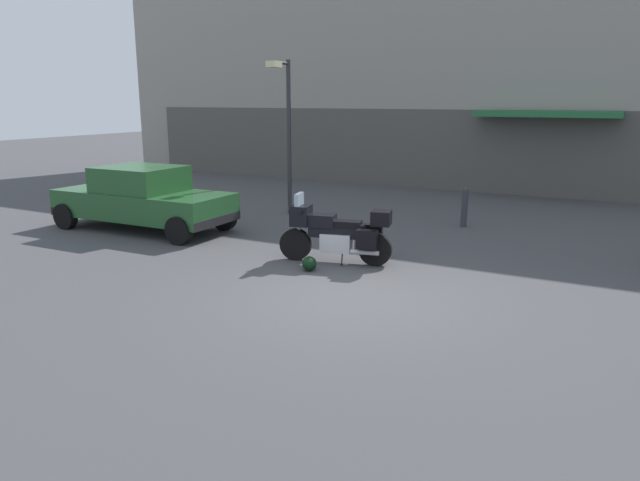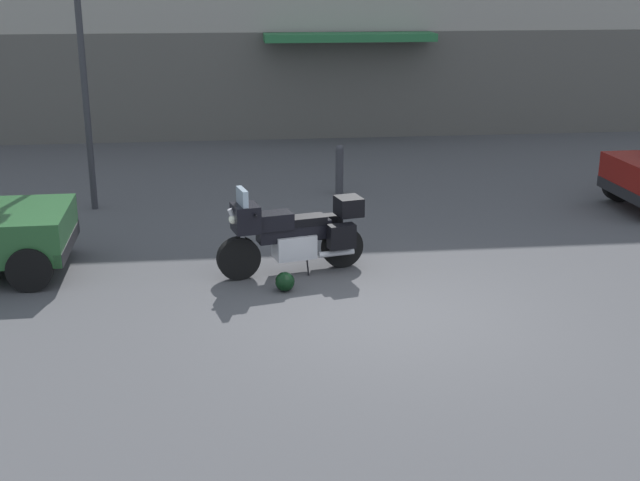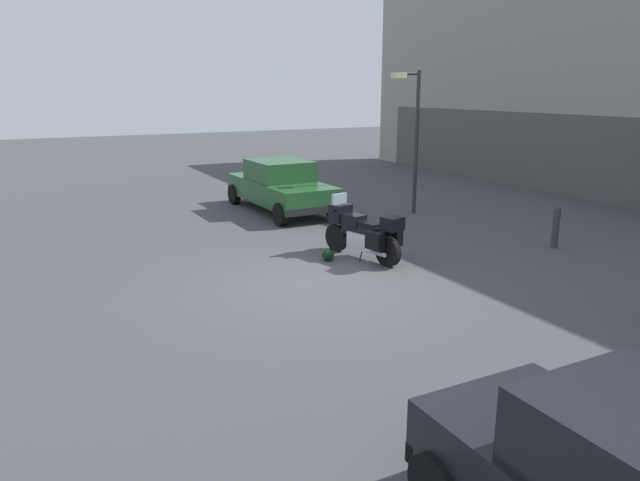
# 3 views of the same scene
# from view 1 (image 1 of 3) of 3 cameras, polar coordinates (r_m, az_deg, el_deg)

# --- Properties ---
(ground_plane) EXTENTS (80.00, 80.00, 0.00)m
(ground_plane) POSITION_cam_1_polar(r_m,az_deg,el_deg) (9.76, 3.06, -5.47)
(ground_plane) COLOR #424244
(building_facade_rear) EXTENTS (33.34, 3.40, 9.34)m
(building_facade_rear) POSITION_cam_1_polar(r_m,az_deg,el_deg) (22.23, 18.98, 16.54)
(building_facade_rear) COLOR gray
(building_facade_rear) RESTS_ON ground
(motorcycle) EXTENTS (2.23, 1.02, 1.36)m
(motorcycle) POSITION_cam_1_polar(r_m,az_deg,el_deg) (11.60, 1.66, 0.81)
(motorcycle) COLOR black
(motorcycle) RESTS_ON ground
(helmet) EXTENTS (0.28, 0.28, 0.28)m
(helmet) POSITION_cam_1_polar(r_m,az_deg,el_deg) (11.17, -1.03, -2.24)
(helmet) COLOR black
(helmet) RESTS_ON ground
(car_sedan_far) EXTENTS (4.61, 1.99, 1.56)m
(car_sedan_far) POSITION_cam_1_polar(r_m,az_deg,el_deg) (15.23, -16.68, 3.91)
(car_sedan_far) COLOR #235128
(car_sedan_far) RESTS_ON ground
(streetlamp_curbside) EXTENTS (0.28, 0.94, 4.18)m
(streetlamp_curbside) POSITION_cam_1_polar(r_m,az_deg,el_deg) (16.34, -3.31, 11.42)
(streetlamp_curbside) COLOR #2D2D33
(streetlamp_curbside) RESTS_ON ground
(bollard_curbside) EXTENTS (0.16, 0.16, 1.01)m
(bollard_curbside) POSITION_cam_1_polar(r_m,az_deg,el_deg) (15.37, 13.71, 3.23)
(bollard_curbside) COLOR #333338
(bollard_curbside) RESTS_ON ground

